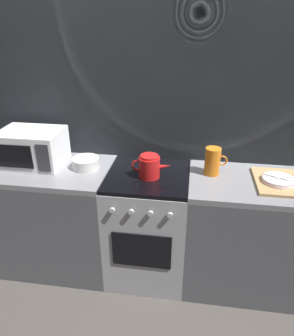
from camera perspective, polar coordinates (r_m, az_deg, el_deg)
The scene contains 10 objects.
ground_plane at distance 2.83m, azimuth 0.14°, elevation -17.55°, with size 8.00×8.00×0.00m, color #47423D.
back_wall at distance 2.49m, azimuth 1.27°, elevation 8.43°, with size 3.60×0.05×2.40m.
counter_left at distance 2.79m, azimuth -18.63°, elevation -8.04°, with size 1.20×0.60×0.90m.
stove_unit at distance 2.54m, azimuth 0.15°, elevation -10.21°, with size 0.60×0.63×0.90m.
counter_right at distance 2.60m, azimuth 20.63°, elevation -11.29°, with size 1.20×0.60×0.90m.
microwave at distance 2.56m, azimuth -19.84°, elevation 3.43°, with size 0.46×0.35×0.27m.
kettle at distance 2.23m, azimuth 0.44°, elevation 0.28°, with size 0.28×0.15×0.17m.
mixing_bowl at distance 2.43m, azimuth -10.87°, elevation 0.89°, with size 0.20×0.20×0.08m, color silver.
pitcher at distance 2.32m, azimuth 11.68°, elevation 1.19°, with size 0.16×0.11×0.20m.
dish_pile at distance 2.35m, azimuth 22.34°, elevation -2.17°, with size 0.30×0.40×0.06m.
Camera 1 is at (0.30, -2.03, 1.95)m, focal length 34.06 mm.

